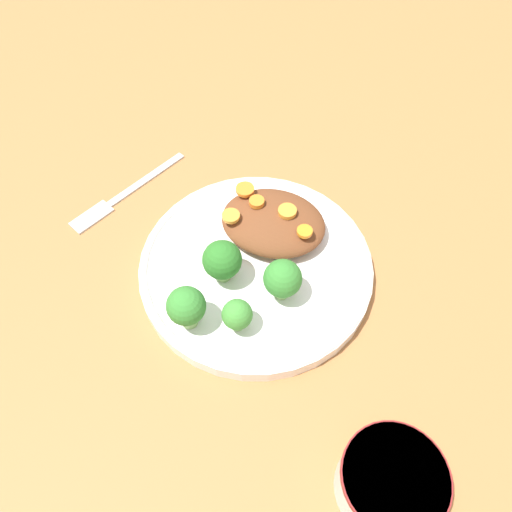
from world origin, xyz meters
TOP-DOWN VIEW (x-y plane):
  - ground_plane at (0.00, 0.00)m, footprint 4.00×4.00m
  - plate at (0.00, 0.00)m, footprint 0.27×0.27m
  - dip_bowl at (0.18, -0.19)m, footprint 0.09×0.09m
  - stew_mound at (0.01, 0.05)m, footprint 0.13×0.10m
  - broccoli_floret_0 at (0.01, -0.08)m, footprint 0.03×0.03m
  - broccoli_floret_1 at (-0.03, -0.03)m, footprint 0.04×0.04m
  - broccoli_floret_2 at (0.04, -0.03)m, footprint 0.04×0.04m
  - broccoli_floret_3 at (-0.05, -0.09)m, footprint 0.04×0.04m
  - carrot_slice_0 at (0.05, 0.03)m, footprint 0.02×0.02m
  - carrot_slice_1 at (-0.04, 0.03)m, footprint 0.02×0.02m
  - carrot_slice_2 at (-0.04, 0.08)m, footprint 0.02×0.02m
  - carrot_slice_3 at (-0.02, 0.06)m, footprint 0.02×0.02m
  - carrot_slice_4 at (0.02, 0.06)m, footprint 0.02×0.02m
  - fork at (-0.21, 0.06)m, footprint 0.10×0.17m

SIDE VIEW (x-z plane):
  - ground_plane at x=0.00m, z-range 0.00..0.00m
  - fork at x=-0.21m, z-range 0.00..0.01m
  - plate at x=0.00m, z-range 0.00..0.02m
  - dip_bowl at x=0.18m, z-range 0.00..0.06m
  - stew_mound at x=0.01m, z-range 0.02..0.05m
  - broccoli_floret_0 at x=0.01m, z-range 0.02..0.07m
  - broccoli_floret_2 at x=0.04m, z-range 0.02..0.08m
  - broccoli_floret_1 at x=-0.03m, z-range 0.02..0.08m
  - broccoli_floret_3 at x=-0.05m, z-range 0.02..0.08m
  - carrot_slice_1 at x=-0.04m, z-range 0.05..0.06m
  - carrot_slice_2 at x=-0.04m, z-range 0.05..0.06m
  - carrot_slice_0 at x=0.05m, z-range 0.05..0.06m
  - carrot_slice_4 at x=0.02m, z-range 0.05..0.06m
  - carrot_slice_3 at x=-0.02m, z-range 0.05..0.06m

